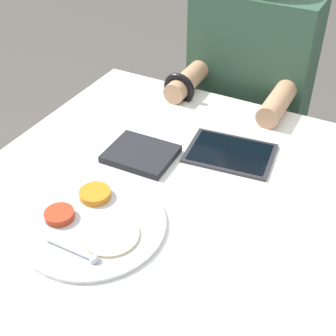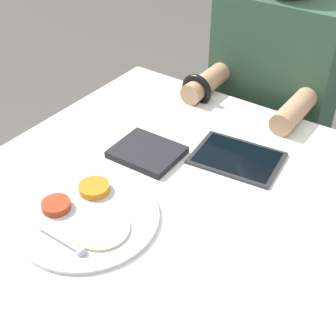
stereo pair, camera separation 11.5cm
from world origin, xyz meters
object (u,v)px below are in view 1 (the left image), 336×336
(tablet_device, at_px, (230,153))
(red_notebook, at_px, (141,154))
(thali_tray, at_px, (92,222))
(person_diner, at_px, (245,120))

(tablet_device, bearing_deg, red_notebook, -149.35)
(thali_tray, bearing_deg, red_notebook, 96.98)
(thali_tray, height_order, red_notebook, thali_tray)
(person_diner, bearing_deg, red_notebook, -99.57)
(red_notebook, height_order, person_diner, person_diner)
(thali_tray, distance_m, person_diner, 0.90)
(red_notebook, distance_m, person_diner, 0.63)
(red_notebook, relative_size, person_diner, 0.15)
(thali_tray, xyz_separation_m, tablet_device, (0.18, 0.41, -0.00))
(tablet_device, height_order, person_diner, person_diner)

